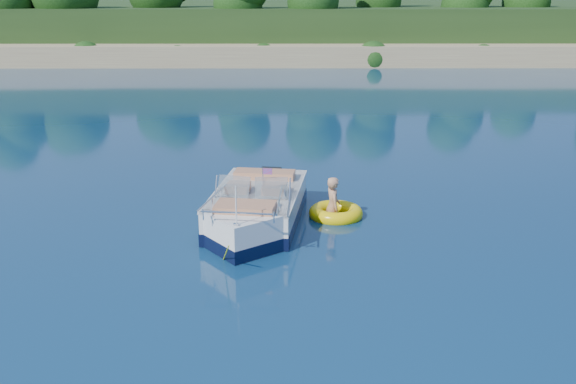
# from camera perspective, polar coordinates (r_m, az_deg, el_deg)

# --- Properties ---
(ground) EXTENTS (160.00, 160.00, 0.00)m
(ground) POSITION_cam_1_polar(r_m,az_deg,el_deg) (13.55, -4.83, -5.61)
(ground) COLOR #092141
(ground) RESTS_ON ground
(shoreline) EXTENTS (170.00, 59.00, 6.00)m
(shoreline) POSITION_cam_1_polar(r_m,az_deg,el_deg) (76.33, -1.15, 14.19)
(shoreline) COLOR #937855
(shoreline) RESTS_ON ground
(motorboat) EXTENTS (2.44, 5.48, 1.83)m
(motorboat) POSITION_cam_1_polar(r_m,az_deg,el_deg) (15.01, -2.91, -1.77)
(motorboat) COLOR white
(motorboat) RESTS_ON ground
(tow_tube) EXTENTS (1.76, 1.76, 0.35)m
(tow_tube) POSITION_cam_1_polar(r_m,az_deg,el_deg) (15.76, 4.27, -1.87)
(tow_tube) COLOR yellow
(tow_tube) RESTS_ON ground
(boy) EXTENTS (0.53, 0.89, 1.64)m
(boy) POSITION_cam_1_polar(r_m,az_deg,el_deg) (15.72, 3.94, -2.26)
(boy) COLOR tan
(boy) RESTS_ON ground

